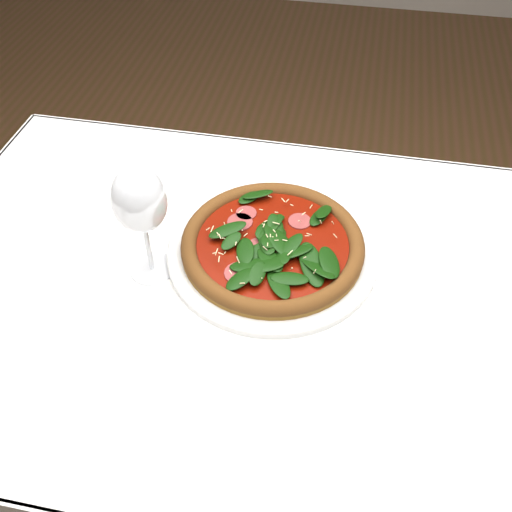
# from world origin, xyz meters

# --- Properties ---
(ground) EXTENTS (6.00, 6.00, 0.00)m
(ground) POSITION_xyz_m (0.00, 0.00, 0.00)
(ground) COLOR brown
(ground) RESTS_ON ground
(dining_table) EXTENTS (1.21, 0.81, 0.75)m
(dining_table) POSITION_xyz_m (0.00, 0.00, 0.65)
(dining_table) COLOR white
(dining_table) RESTS_ON ground
(plate) EXTENTS (0.36, 0.36, 0.02)m
(plate) POSITION_xyz_m (0.00, 0.07, 0.76)
(plate) COLOR silver
(plate) RESTS_ON dining_table
(pizza) EXTENTS (0.38, 0.38, 0.04)m
(pizza) POSITION_xyz_m (0.00, 0.07, 0.78)
(pizza) COLOR #A27227
(pizza) RESTS_ON plate
(wine_glass) EXTENTS (0.09, 0.09, 0.21)m
(wine_glass) POSITION_xyz_m (-0.19, 0.00, 0.90)
(wine_glass) COLOR white
(wine_glass) RESTS_ON dining_table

